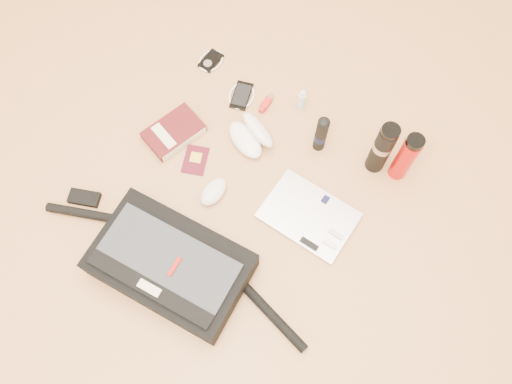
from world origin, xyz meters
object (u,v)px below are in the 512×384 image
book (174,132)px  thermos_black (382,148)px  laptop (309,216)px  messenger_bag (170,265)px  thermos_red (406,157)px

book → thermos_black: size_ratio=0.92×
book → laptop: bearing=16.3°
messenger_bag → thermos_red: 0.86m
messenger_bag → thermos_red: size_ratio=4.12×
messenger_bag → laptop: (0.28, 0.41, -0.05)m
laptop → thermos_red: size_ratio=1.27×
thermos_red → book: bearing=-156.9°
laptop → thermos_red: bearing=62.0°
laptop → book: size_ratio=1.31×
book → thermos_black: 0.75m
messenger_bag → thermos_red: bearing=52.9°
laptop → book: (-0.58, -0.00, 0.01)m
laptop → book: book is taller
messenger_bag → laptop: 0.50m
messenger_bag → thermos_black: thermos_black is taller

